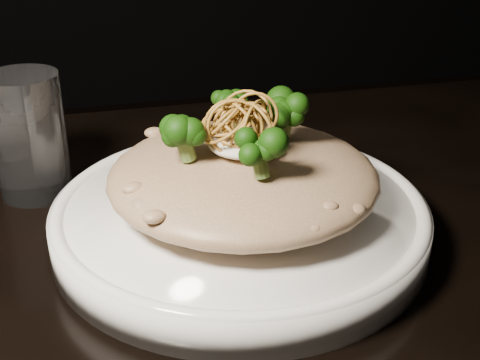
# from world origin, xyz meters

# --- Properties ---
(plate) EXTENTS (0.32, 0.32, 0.03)m
(plate) POSITION_xyz_m (0.07, 0.06, 0.77)
(plate) COLOR white
(plate) RESTS_ON table
(risotto) EXTENTS (0.23, 0.23, 0.05)m
(risotto) POSITION_xyz_m (0.08, 0.06, 0.81)
(risotto) COLOR brown
(risotto) RESTS_ON plate
(broccoli) EXTENTS (0.14, 0.14, 0.05)m
(broccoli) POSITION_xyz_m (0.08, 0.06, 0.86)
(broccoli) COLOR black
(broccoli) RESTS_ON risotto
(cheese) EXTENTS (0.06, 0.06, 0.02)m
(cheese) POSITION_xyz_m (0.08, 0.06, 0.84)
(cheese) COLOR silver
(cheese) RESTS_ON risotto
(shallots) EXTENTS (0.06, 0.06, 0.04)m
(shallots) POSITION_xyz_m (0.07, 0.06, 0.87)
(shallots) COLOR brown
(shallots) RESTS_ON cheese
(drinking_glass) EXTENTS (0.08, 0.08, 0.12)m
(drinking_glass) POSITION_xyz_m (-0.10, 0.19, 0.81)
(drinking_glass) COLOR silver
(drinking_glass) RESTS_ON table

